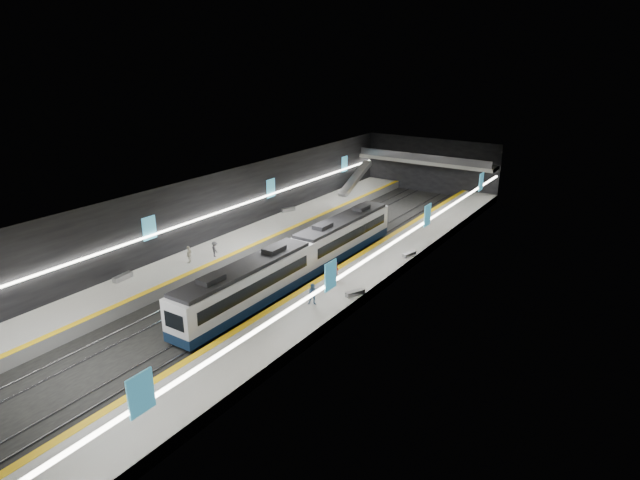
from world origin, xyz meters
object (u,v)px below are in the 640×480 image
Objects in this scene: escalator at (355,178)px; bench_left_near at (123,277)px; bench_left_far at (288,210)px; passenger_right_a at (336,272)px; bench_right_near at (355,293)px; bench_right_far at (409,254)px; passenger_left_a at (189,255)px; passenger_left_b at (215,249)px; passenger_right_b at (313,294)px; train at (300,257)px.

escalator is 4.22× the size of bench_left_near.
passenger_right_a is (16.24, -14.82, 0.70)m from bench_left_far.
bench_left_near is 20.43m from bench_right_near.
bench_right_far is at bearing 40.30° from bench_left_near.
passenger_right_a is 14.40m from passenger_left_a.
passenger_left_b is at bearing -132.62° from bench_right_far.
bench_right_far is 0.92× the size of passenger_right_b.
passenger_right_b reaches higher than bench_left_far.
train is 19.61× the size of passenger_left_b.
passenger_left_b reaches higher than bench_right_far.
passenger_right_a reaches higher than bench_left_far.
train is at bearing 36.87° from bench_left_near.
bench_left_near is 8.98m from passenger_left_b.
passenger_right_a reaches higher than bench_right_far.
passenger_right_a is at bearing 67.83° from passenger_right_b.
escalator reaches higher than bench_right_far.
train is 15.70m from bench_left_near.
bench_right_far is (19.00, -5.71, -0.02)m from bench_left_far.
escalator is 4.58× the size of passenger_right_b.
passenger_right_a is 1.06× the size of passenger_right_b.
bench_right_near is at bearing 19.06° from bench_left_near.
bench_right_far is 21.14m from passenger_left_a.
escalator is at bearing 144.20° from bench_right_near.
escalator reaches higher than passenger_right_b.
bench_right_far is (7.00, 8.52, -1.00)m from train.
passenger_left_a reaches higher than bench_right_far.
passenger_left_a is at bearing 93.71° from passenger_left_b.
passenger_left_a is (-13.84, -3.97, -0.08)m from passenger_right_a.
passenger_left_b is at bearing 134.75° from passenger_right_b.
passenger_left_b reaches higher than bench_left_far.
bench_left_far is at bearing 85.51° from bench_left_near.
escalator is at bearing 145.35° from bench_right_far.
bench_left_near is at bearing -131.22° from bench_right_near.
passenger_left_b reaches higher than bench_left_near.
passenger_left_a is (0.40, -32.03, -1.06)m from escalator.
bench_left_far is at bearing 130.14° from train.
train reaches higher than bench_left_far.
bench_right_near is (19.00, -16.31, -0.01)m from bench_left_far.
bench_right_near is 16.80m from passenger_left_a.
bench_left_near is 18.72m from passenger_right_a.
bench_right_far is at bearing 50.10° from passenger_right_b.
passenger_right_a is at bearing 81.66° from passenger_left_a.
passenger_right_b reaches higher than passenger_left_b.
passenger_right_a is at bearing -150.50° from passenger_left_b.
train is 7.35m from passenger_right_b.
escalator is at bearing 110.00° from train.
escalator is at bearing 82.17° from bench_left_near.
bench_right_far is 14.00m from passenger_right_b.
passenger_right_a is (14.24, -28.06, -0.98)m from escalator.
passenger_right_b is (-1.95, -3.24, 0.66)m from bench_right_near.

